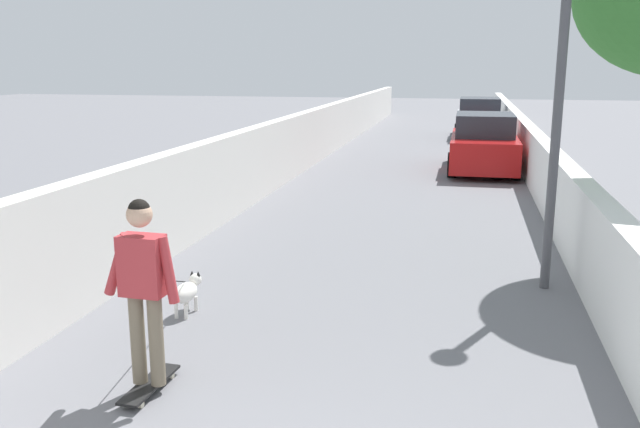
% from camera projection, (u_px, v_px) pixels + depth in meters
% --- Properties ---
extents(ground_plane, '(80.00, 80.00, 0.00)m').
position_uv_depth(ground_plane, '(407.00, 180.00, 16.59)').
color(ground_plane, slate).
extents(wall_left, '(48.00, 0.30, 1.54)m').
position_uv_depth(wall_left, '(268.00, 157.00, 15.14)').
color(wall_left, silver).
rests_on(wall_left, ground).
extents(fence_right, '(48.00, 0.30, 1.26)m').
position_uv_depth(fence_right, '(544.00, 172.00, 13.92)').
color(fence_right, white).
rests_on(fence_right, ground).
extents(lamp_post, '(0.36, 0.36, 4.42)m').
position_uv_depth(lamp_post, '(563.00, 49.00, 8.01)').
color(lamp_post, '#4C4C51').
rests_on(lamp_post, ground).
extents(skateboard, '(0.81, 0.23, 0.08)m').
position_uv_depth(skateboard, '(150.00, 384.00, 5.91)').
color(skateboard, black).
rests_on(skateboard, ground).
extents(person_skateboarder, '(0.24, 0.71, 1.67)m').
position_uv_depth(person_skateboarder, '(143.00, 278.00, 5.70)').
color(person_skateboarder, '#726651').
rests_on(person_skateboarder, skateboard).
extents(dog, '(2.16, 0.56, 1.06)m').
position_uv_depth(dog, '(187.00, 291.00, 7.71)').
color(dog, white).
rests_on(dog, ground).
extents(car_near, '(4.02, 1.80, 1.54)m').
position_uv_depth(car_near, '(484.00, 145.00, 17.90)').
color(car_near, '#B71414').
rests_on(car_near, ground).
extents(car_far, '(4.04, 1.80, 1.54)m').
position_uv_depth(car_far, '(479.00, 119.00, 25.98)').
color(car_far, silver).
rests_on(car_far, ground).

